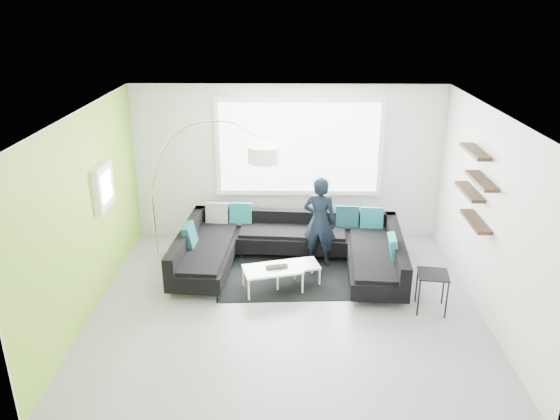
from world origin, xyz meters
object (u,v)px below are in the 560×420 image
Objects in this scene: sectional_sofa at (290,251)px; arc_lamp at (151,187)px; side_table at (431,292)px; person at (320,222)px; laptop at (277,268)px; coffee_table at (284,275)px.

arc_lamp reaches higher than sectional_sofa.
sectional_sofa is 1.55× the size of arc_lamp.
side_table is 0.38× the size of person.
laptop is at bearing 167.14° from side_table.
sectional_sofa is 0.69m from laptop.
sectional_sofa is at bearing 149.77° from side_table.
arc_lamp reaches higher than laptop.
person is at bearing 5.18° from arc_lamp.
side_table reaches higher than coffee_table.
laptop reaches higher than coffee_table.
coffee_table is 2.95× the size of laptop.
person reaches higher than coffee_table.
sectional_sofa is 0.69m from person.
sectional_sofa is 6.42× the size of side_table.
side_table is at bearing -32.32° from coffee_table.
arc_lamp is 1.57× the size of person.
arc_lamp is at bearing 9.17° from person.
laptop is at bearing -101.88° from sectional_sofa.
laptop is (-2.19, 0.50, 0.09)m from side_table.
arc_lamp is 4.14× the size of side_table.
coffee_table is at bearing -14.30° from arc_lamp.
arc_lamp reaches higher than coffee_table.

